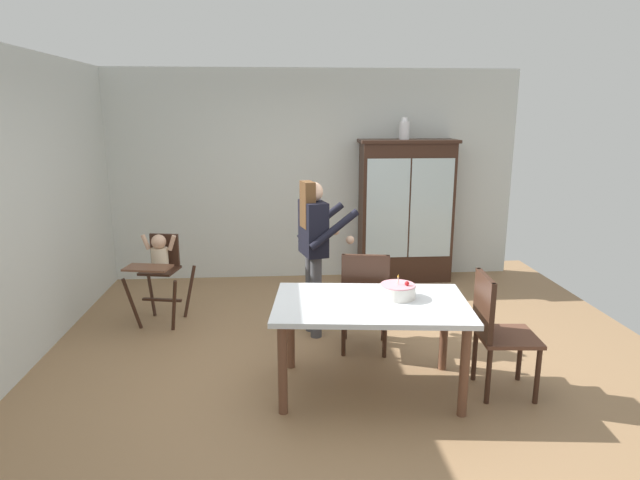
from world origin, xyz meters
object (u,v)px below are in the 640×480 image
Objects in this scene: ceramic_vase at (404,130)px; birthday_cake at (398,291)px; dining_table at (371,313)px; high_chair_with_toddler at (160,263)px; dining_chair_right_end at (495,326)px; dining_chair_far_side at (365,295)px; adult_person at (314,239)px; china_cabinet at (406,211)px.

birthday_cake is (-0.64, -2.78, -1.15)m from ceramic_vase.
ceramic_vase is 3.26m from dining_table.
dining_chair_right_end reaches higher than high_chair_with_toddler.
high_chair_with_toddler is 0.99× the size of dining_chair_right_end.
dining_table is at bearing 93.74° from dining_chair_far_side.
adult_person reaches higher than dining_chair_right_end.
dining_chair_far_side is at bearing -111.56° from china_cabinet.
adult_person is 0.97× the size of dining_table.
china_cabinet is at bearing -102.63° from dining_chair_far_side.
dining_chair_far_side is (-0.86, -2.19, -0.36)m from china_cabinet.
ceramic_vase is 2.72m from dining_chair_far_side.
adult_person reaches higher than dining_chair_far_side.
china_cabinet reaches higher than birthday_cake.
ceramic_vase is at bearing -101.36° from dining_chair_far_side.
china_cabinet is 1.19× the size of adult_person.
dining_chair_right_end is (2.89, -1.64, -0.10)m from high_chair_with_toddler.
dining_table is 0.68m from dining_chair_far_side.
ceramic_vase is at bearing 73.07° from dining_table.
dining_chair_far_side is at bearing -12.45° from high_chair_with_toddler.
birthday_cake is 0.65m from dining_chair_far_side.
ceramic_vase is at bearing 6.04° from dining_chair_right_end.
high_chair_with_toddler is 2.61m from birthday_cake.
china_cabinet is at bearing 75.85° from birthday_cake.
ceramic_vase is at bearing 76.93° from birthday_cake.
birthday_cake is at bearing 114.65° from dining_chair_far_side.
china_cabinet is at bearing -3.95° from ceramic_vase.
china_cabinet is 1.90× the size of dining_chair_right_end.
birthday_cake is (-0.70, -2.77, -0.12)m from china_cabinet.
high_chair_with_toddler is at bearing 141.46° from dining_table.
birthday_cake is at bearing -164.95° from adult_person.
birthday_cake is at bearing -104.15° from china_cabinet.
dining_chair_far_side is at bearing 105.72° from birthday_cake.
ceramic_vase is at bearing 176.05° from china_cabinet.
adult_person is 1.24m from dining_table.
birthday_cake is (0.23, 0.08, 0.15)m from dining_table.
china_cabinet is 6.52× the size of birthday_cake.
china_cabinet is 6.77× the size of ceramic_vase.
birthday_cake is at bearing -22.86° from high_chair_with_toddler.
high_chair_with_toddler is at bearing -154.84° from ceramic_vase.
adult_person is 0.76m from dining_chair_far_side.
dining_chair_far_side is (0.43, -0.47, -0.41)m from adult_person.
high_chair_with_toddler is 0.60× the size of dining_table.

